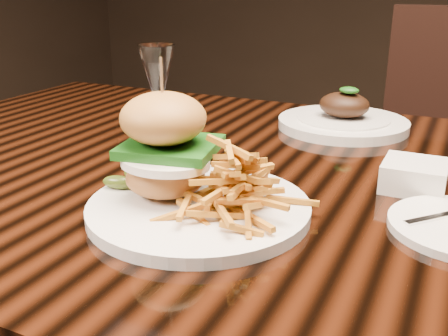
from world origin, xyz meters
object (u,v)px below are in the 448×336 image
at_px(dining_table, 299,223).
at_px(far_dish, 343,120).
at_px(wine_glass, 157,72).
at_px(burger_plate, 197,174).

bearing_deg(dining_table, far_dish, 91.46).
bearing_deg(far_dish, wine_glass, -139.58).
height_order(burger_plate, far_dish, burger_plate).
bearing_deg(wine_glass, dining_table, -11.19).
bearing_deg(burger_plate, dining_table, 68.59).
distance_m(burger_plate, wine_glass, 0.32).
height_order(dining_table, wine_glass, wine_glass).
distance_m(wine_glass, far_dish, 0.37).
bearing_deg(wine_glass, burger_plate, -49.60).
xyz_separation_m(dining_table, far_dish, (-0.01, 0.29, 0.09)).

